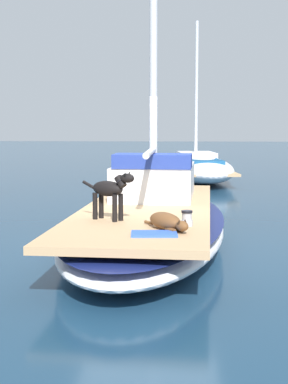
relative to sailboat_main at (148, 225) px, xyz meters
The scene contains 8 objects.
ground_plane 0.34m from the sailboat_main, ahead, with size 120.00×120.00×0.00m, color navy.
sailboat_main is the anchor object (origin of this frame).
cabin_house 1.30m from the sailboat_main, 86.88° to the left, with size 1.51×2.29×0.84m.
dog_black 1.70m from the sailboat_main, 107.01° to the right, with size 0.83×0.59×0.70m.
dog_brown 2.21m from the sailboat_main, 80.27° to the right, with size 0.62×0.82×0.22m.
deck_winch 2.00m from the sailboat_main, 71.40° to the right, with size 0.16×0.16×0.21m.
deck_towel 2.53m from the sailboat_main, 84.95° to the right, with size 0.56×0.36×0.03m, color blue.
moored_boat_far_astern 11.04m from the sailboat_main, 83.92° to the left, with size 2.98×6.81×5.70m.
Camera 1 is at (0.53, -9.30, 2.00)m, focal length 53.09 mm.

